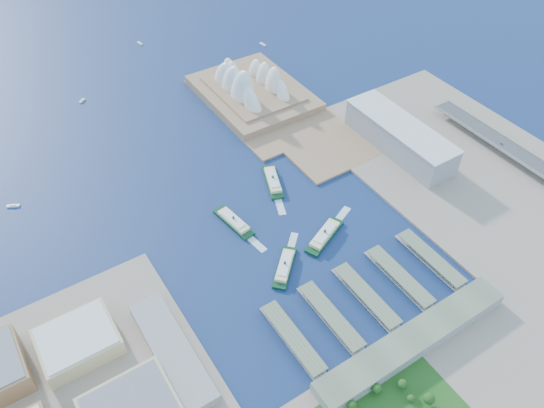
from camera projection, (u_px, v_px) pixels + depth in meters
ground at (308, 255)px, 542.76m from camera, size 3000.00×3000.00×0.00m
east_land at (504, 195)px, 604.79m from camera, size 240.00×500.00×3.00m
peninsula at (262, 103)px, 740.01m from camera, size 135.00×220.00×3.00m
opera_house at (253, 78)px, 729.80m from camera, size 134.00×180.00×58.00m
toaster_building at (399, 137)px, 652.34m from camera, size 45.00×155.00×35.00m
ferry_wharves at (366, 297)px, 499.79m from camera, size 184.00×90.00×9.30m
terminal_building at (412, 341)px, 461.02m from camera, size 200.00×28.00×12.00m
ferry_a at (234, 220)px, 570.93m from camera, size 22.07×57.56×10.61m
ferry_b at (273, 180)px, 617.99m from camera, size 34.62×59.40×10.96m
ferry_c at (285, 265)px, 526.42m from camera, size 48.66×47.33×10.23m
ferry_d at (325, 234)px, 556.19m from camera, size 59.76×37.83×11.12m
boat_a at (13, 206)px, 592.80m from camera, size 14.11×9.45×2.71m
boat_b at (82, 100)px, 744.05m from camera, size 10.52×9.17×2.81m
boat_c at (263, 44)px, 862.23m from camera, size 5.63×13.11×2.85m
boat_e at (140, 43)px, 864.59m from camera, size 5.77×12.50×2.95m
car_c at (502, 144)px, 650.17m from camera, size 1.68×4.13×1.20m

